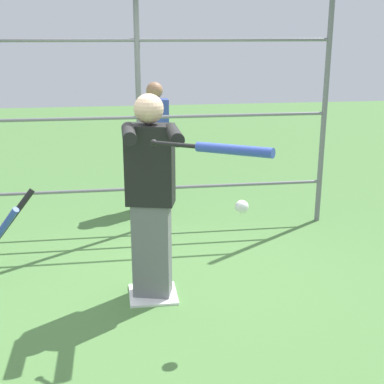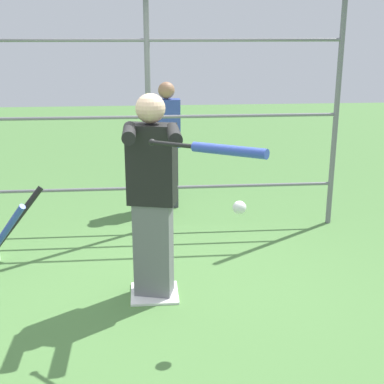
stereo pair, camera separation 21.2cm
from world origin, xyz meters
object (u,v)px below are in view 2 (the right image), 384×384
batter (152,192)px  baseball_bat_swinging (219,149)px  softball_in_flight (239,208)px  bystander_behind_fence (167,143)px

batter → baseball_bat_swinging: size_ratio=2.35×
baseball_bat_swinging → softball_in_flight: (-0.18, -0.19, -0.46)m
batter → baseball_bat_swinging: (-0.42, 0.81, 0.52)m
softball_in_flight → bystander_behind_fence: bystander_behind_fence is taller
softball_in_flight → batter: bearing=-45.8°
batter → softball_in_flight: 0.86m
softball_in_flight → bystander_behind_fence: 3.04m
softball_in_flight → baseball_bat_swinging: bearing=46.5°
softball_in_flight → bystander_behind_fence: (0.37, -3.01, -0.16)m
batter → baseball_bat_swinging: 1.04m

